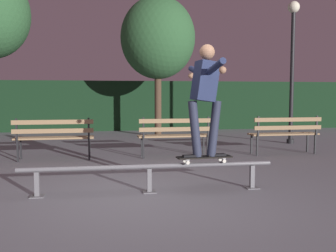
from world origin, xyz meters
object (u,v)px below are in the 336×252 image
(grind_rail, at_px, (149,171))
(park_bench_rightmost, at_px, (285,131))
(skateboarder, at_px, (205,91))
(tree_behind_benches, at_px, (158,38))
(skateboard, at_px, (204,157))
(park_bench_right_center, at_px, (175,133))
(lamp_post_right, at_px, (293,54))
(park_bench_left_center, at_px, (54,134))

(grind_rail, relative_size, park_bench_rightmost, 2.18)
(grind_rail, height_order, skateboarder, skateboarder)
(skateboarder, bearing_deg, grind_rail, -179.98)
(park_bench_rightmost, xyz_separation_m, tree_behind_benches, (-2.36, 4.18, 2.63))
(skateboard, bearing_deg, tree_behind_benches, 87.70)
(grind_rail, height_order, park_bench_rightmost, park_bench_rightmost)
(park_bench_right_center, bearing_deg, skateboarder, -92.02)
(park_bench_right_center, distance_m, park_bench_rightmost, 2.53)
(park_bench_right_center, relative_size, lamp_post_right, 0.41)
(tree_behind_benches, bearing_deg, lamp_post_right, -34.31)
(park_bench_left_center, height_order, park_bench_right_center, same)
(grind_rail, relative_size, skateboard, 4.42)
(grind_rail, xyz_separation_m, park_bench_right_center, (0.88, 2.89, 0.24))
(skateboard, relative_size, skateboarder, 0.51)
(grind_rail, relative_size, tree_behind_benches, 0.78)
(park_bench_rightmost, xyz_separation_m, lamp_post_right, (1.07, 1.84, 1.94))
(park_bench_right_center, bearing_deg, park_bench_left_center, 180.00)
(grind_rail, xyz_separation_m, park_bench_left_center, (-1.65, 2.89, 0.24))
(park_bench_left_center, bearing_deg, skateboarder, -49.90)
(grind_rail, bearing_deg, skateboarder, 0.02)
(park_bench_right_center, bearing_deg, skateboard, -92.07)
(skateboarder, bearing_deg, park_bench_rightmost, 47.62)
(skateboarder, relative_size, park_bench_rightmost, 0.97)
(grind_rail, xyz_separation_m, park_bench_rightmost, (3.42, 2.89, 0.24))
(grind_rail, bearing_deg, park_bench_left_center, 119.77)
(park_bench_left_center, relative_size, tree_behind_benches, 0.36)
(park_bench_right_center, xyz_separation_m, lamp_post_right, (3.61, 1.84, 1.94))
(grind_rail, distance_m, skateboard, 0.80)
(park_bench_rightmost, height_order, tree_behind_benches, tree_behind_benches)
(skateboard, height_order, park_bench_left_center, park_bench_left_center)
(park_bench_left_center, bearing_deg, park_bench_right_center, 0.00)
(park_bench_right_center, distance_m, lamp_post_right, 4.49)
(park_bench_rightmost, relative_size, lamp_post_right, 0.41)
(tree_behind_benches, bearing_deg, park_bench_right_center, -92.46)
(park_bench_rightmost, bearing_deg, skateboard, -132.41)
(park_bench_rightmost, bearing_deg, tree_behind_benches, 119.42)
(skateboard, xyz_separation_m, tree_behind_benches, (0.28, 7.06, 2.70))
(grind_rail, relative_size, lamp_post_right, 0.90)
(skateboarder, height_order, park_bench_left_center, skateboarder)
(park_bench_right_center, xyz_separation_m, park_bench_rightmost, (2.53, 0.00, 0.00))
(park_bench_left_center, xyz_separation_m, park_bench_rightmost, (5.07, 0.00, 0.00))
(park_bench_left_center, xyz_separation_m, tree_behind_benches, (2.71, 4.18, 2.63))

